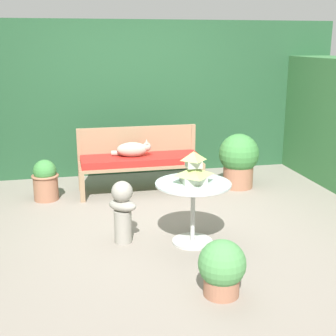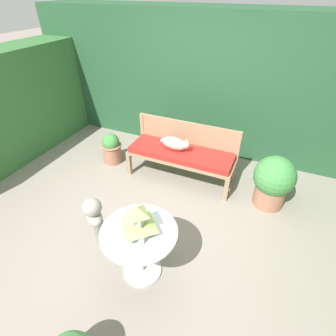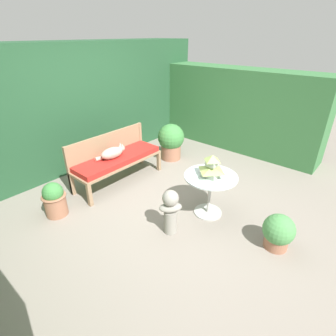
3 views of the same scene
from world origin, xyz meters
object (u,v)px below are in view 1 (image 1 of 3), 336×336
object	(u,v)px
garden_bench	(141,162)
patio_table	(193,196)
garden_bust	(123,209)
potted_plant_patio_mid	(239,159)
pagoda_birdhouse	(193,170)
potted_plant_hedge_corner	(45,180)
cat	(133,149)
potted_plant_bench_left	(222,268)

from	to	relation	value
garden_bench	patio_table	size ratio (longest dim) A/B	2.18
garden_bust	potted_plant_patio_mid	xyz separation A→B (m)	(1.77, 1.48, 0.04)
pagoda_birdhouse	potted_plant_hedge_corner	size ratio (longest dim) A/B	0.60
cat	patio_table	distance (m)	1.75
cat	potted_plant_bench_left	distance (m)	2.76
garden_bust	potted_plant_hedge_corner	bearing A→B (deg)	155.88
cat	potted_plant_patio_mid	size ratio (longest dim) A/B	0.69
cat	potted_plant_hedge_corner	world-z (taller)	cat
pagoda_birdhouse	garden_bust	distance (m)	0.80
potted_plant_bench_left	cat	bearing A→B (deg)	96.28
potted_plant_patio_mid	garden_bust	bearing A→B (deg)	-140.13
pagoda_birdhouse	potted_plant_patio_mid	world-z (taller)	pagoda_birdhouse
potted_plant_hedge_corner	garden_bust	bearing A→B (deg)	-62.23
cat	garden_bust	world-z (taller)	cat
cat	patio_table	bearing A→B (deg)	-72.62
garden_bust	potted_plant_patio_mid	size ratio (longest dim) A/B	0.86
garden_bust	potted_plant_hedge_corner	world-z (taller)	garden_bust
patio_table	potted_plant_patio_mid	world-z (taller)	potted_plant_patio_mid
garden_bust	potted_plant_hedge_corner	xyz separation A→B (m)	(-0.79, 1.50, -0.09)
patio_table	garden_bench	bearing A→B (deg)	97.99
potted_plant_bench_left	potted_plant_patio_mid	bearing A→B (deg)	66.77
garden_bust	potted_plant_bench_left	bearing A→B (deg)	-23.47
cat	garden_bust	distance (m)	1.61
potted_plant_hedge_corner	potted_plant_patio_mid	xyz separation A→B (m)	(2.56, -0.02, 0.13)
garden_bench	potted_plant_patio_mid	xyz separation A→B (m)	(1.34, -0.08, -0.02)
garden_bench	garden_bust	size ratio (longest dim) A/B	2.54
pagoda_birdhouse	potted_plant_patio_mid	distance (m)	2.00
pagoda_birdhouse	cat	bearing A→B (deg)	101.26
patio_table	garden_bust	world-z (taller)	garden_bust
garden_bench	cat	world-z (taller)	cat
potted_plant_patio_mid	pagoda_birdhouse	bearing A→B (deg)	-123.82
garden_bench	potted_plant_hedge_corner	world-z (taller)	potted_plant_hedge_corner
cat	patio_table	world-z (taller)	cat
patio_table	potted_plant_patio_mid	bearing A→B (deg)	56.18
garden_bench	cat	distance (m)	0.20
patio_table	potted_plant_hedge_corner	bearing A→B (deg)	131.45
pagoda_birdhouse	potted_plant_hedge_corner	distance (m)	2.27
potted_plant_bench_left	potted_plant_patio_mid	xyz separation A→B (m)	(1.14, 2.65, 0.16)
garden_bench	garden_bust	xyz separation A→B (m)	(-0.43, -1.56, -0.06)
garden_bust	potted_plant_hedge_corner	size ratio (longest dim) A/B	1.22
garden_bench	garden_bust	world-z (taller)	garden_bust
patio_table	potted_plant_patio_mid	xyz separation A→B (m)	(1.10, 1.64, -0.10)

